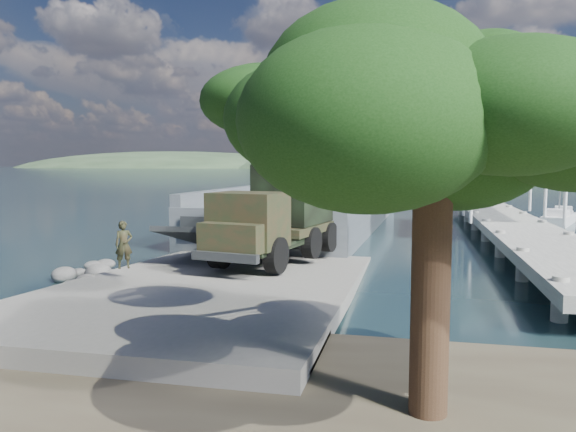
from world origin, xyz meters
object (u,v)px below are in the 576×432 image
Objects in this scene: pier at (506,212)px; overhang_tree at (402,84)px; military_truck at (281,212)px; sailboat_far at (563,214)px; sailboat_near at (558,220)px; landing_craft at (317,213)px; soldier at (124,255)px.

pier is 29.51m from overhang_tree.
sailboat_far reaches higher than military_truck.
sailboat_near is 0.87× the size of overhang_tree.
sailboat_near is at bearing 72.85° from overhang_tree.
landing_craft is at bearing 106.16° from military_truck.
military_truck is at bearing 13.64° from soldier.
landing_craft is 24.66m from soldier.
military_truck is 28.53m from sailboat_near.
overhang_tree is (-11.40, -36.95, 5.79)m from sailboat_near.
landing_craft is at bearing -141.65° from sailboat_far.
sailboat_near is (5.16, 8.47, -1.21)m from pier.
military_truck is at bearing -129.25° from pier.
overhang_tree is (7.05, -32.89, 5.27)m from landing_craft.
sailboat_far is at bearing 94.37° from sailboat_near.
pier reaches higher than soldier.
landing_craft reaches higher than pier.
landing_craft reaches higher than soldier.
sailboat_near is (21.59, 28.51, -0.99)m from soldier.
landing_craft is 4.46× the size of overhang_tree.
sailboat_near is 39.10m from overhang_tree.
pier is 14.02m from landing_craft.
overhang_tree is at bearing -57.07° from military_truck.
sailboat_far is 44.93m from overhang_tree.
pier is 5.96× the size of sailboat_near.
landing_craft is 18.90m from sailboat_near.
military_truck is (1.53, -18.81, 1.69)m from landing_craft.
pier reaches higher than military_truck.
overhang_tree is (10.19, -8.44, 4.80)m from soldier.
pier is 24.91× the size of soldier.
military_truck is at bearing -105.36° from sailboat_near.
landing_craft reaches higher than sailboat_far.
sailboat_near is (18.45, 4.05, -0.52)m from landing_craft.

